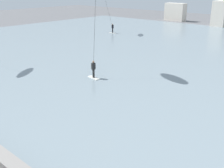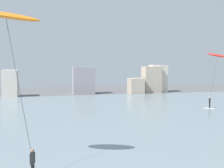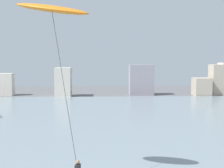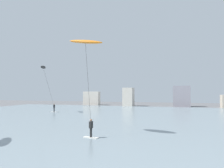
{
  "view_description": "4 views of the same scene",
  "coord_description": "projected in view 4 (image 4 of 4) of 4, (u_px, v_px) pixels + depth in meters",
  "views": [
    {
      "loc": [
        12.88,
        -1.3,
        8.26
      ],
      "look_at": [
        1.26,
        11.55,
        2.09
      ],
      "focal_mm": 45.11,
      "sensor_mm": 36.0,
      "label": 1
    },
    {
      "loc": [
        -4.28,
        -0.16,
        6.36
      ],
      "look_at": [
        -0.22,
        16.57,
        5.12
      ],
      "focal_mm": 46.58,
      "sensor_mm": 36.0,
      "label": 2
    },
    {
      "loc": [
        -3.84,
        1.08,
        6.47
      ],
      "look_at": [
        -3.18,
        16.4,
        5.31
      ],
      "focal_mm": 50.77,
      "sensor_mm": 36.0,
      "label": 3
    },
    {
      "loc": [
        2.23,
        -2.16,
        4.2
      ],
      "look_at": [
        -2.64,
        14.83,
        4.77
      ],
      "focal_mm": 34.88,
      "sensor_mm": 36.0,
      "label": 4
    }
  ],
  "objects": [
    {
      "name": "water_bay",
      "position": [
        159.0,
        120.0,
        31.52
      ],
      "size": [
        84.0,
        52.0,
        0.1
      ],
      "primitive_type": "cube",
      "color": "gray",
      "rests_on": "ground"
    },
    {
      "name": "far_shore_buildings",
      "position": [
        187.0,
        97.0,
        57.68
      ],
      "size": [
        46.65,
        5.32,
        5.98
      ],
      "color": "beige",
      "rests_on": "ground"
    },
    {
      "name": "kitesurfer_black",
      "position": [
        44.0,
        71.0,
        42.19
      ],
      "size": [
        3.79,
        3.14,
        9.04
      ],
      "color": "silver",
      "rests_on": "water_bay"
    },
    {
      "name": "kitesurfer_orange",
      "position": [
        86.0,
        47.0,
        21.44
      ],
      "size": [
        4.22,
        3.45,
        9.59
      ],
      "color": "silver",
      "rests_on": "water_bay"
    }
  ]
}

